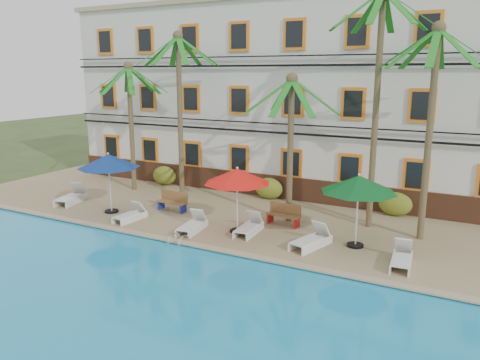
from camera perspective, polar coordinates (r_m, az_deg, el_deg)
The scene contains 25 objects.
ground at distance 19.17m, azimuth -5.90°, elevation -7.43°, with size 100.00×100.00×0.00m, color #384C23.
pool_deck at distance 23.24m, azimuth 0.92°, elevation -3.37°, with size 30.00×12.00×0.25m, color tan.
swimming_pool at distance 14.37m, azimuth -22.07°, elevation -15.20°, with size 26.00×12.00×0.20m, color #1C9AD2.
pool_coping at distance 18.38m, azimuth -7.48°, elevation -7.45°, with size 30.00×0.35×0.06m, color tan.
hotel_building at distance 26.88m, azimuth 5.84°, elevation 10.15°, with size 25.40×6.44×10.22m.
palm_a at distance 26.25m, azimuth -13.22°, elevation 8.52°, with size 4.14×4.14×6.99m.
palm_b at distance 24.13m, azimuth -7.40°, elevation 10.37°, with size 4.14×4.14×8.42m.
palm_c at distance 20.00m, azimuth 6.22°, elevation 6.51°, with size 4.14×4.14×6.41m.
palm_d at distance 19.78m, azimuth 16.45°, elevation 11.55°, with size 4.14×4.14×9.72m.
palm_e at distance 18.93m, azimuth 22.35°, elevation 8.49°, with size 4.14×4.14×8.22m.
shrub_left at distance 27.62m, azimuth -9.21°, elevation 0.54°, with size 1.50×0.90×1.10m, color #225F1B.
shrub_mid at distance 24.28m, azimuth 3.55°, elevation -1.03°, with size 1.50×0.90×1.10m, color #225F1B.
shrub_right at distance 22.53m, azimuth 18.41°, elevation -2.79°, with size 1.50×0.90×1.10m, color #225F1B.
umbrella_blue at distance 22.30m, azimuth -15.74°, elevation 2.21°, with size 2.85×2.85×2.84m.
umbrella_red at distance 18.75m, azimuth -0.34°, elevation 0.44°, with size 2.74×2.74×2.74m.
umbrella_green at distance 17.66m, azimuth 14.28°, elevation -0.52°, with size 2.83×2.83×2.82m.
lounger_a at distance 25.03m, azimuth -19.83°, elevation -1.92°, with size 1.24×2.16×0.97m.
lounger_b at distance 21.36m, azimuth -13.21°, elevation -4.14°, with size 0.71×1.70×0.79m.
lounger_c at distance 19.47m, azimuth -5.84°, elevation -5.46°, with size 0.85×1.86×0.85m.
lounger_d at distance 19.15m, azimuth 1.10°, elevation -5.72°, with size 0.75×1.83×0.85m.
lounger_e at distance 17.89m, azimuth 8.69°, elevation -7.18°, with size 1.19×2.03×0.90m.
lounger_f at distance 16.95m, azimuth 19.10°, elevation -9.00°, with size 0.79×1.84×0.85m.
bench_left at distance 22.39m, azimuth -8.19°, elevation -2.56°, with size 1.51×0.51×0.93m.
bench_right at distance 20.24m, azimuth 5.42°, elevation -4.16°, with size 1.54×0.64×0.93m.
pool_ladder at distance 18.28m, azimuth -7.48°, elevation -7.67°, with size 0.54×0.74×0.74m.
Camera 1 is at (10.05, -14.91, 6.65)m, focal length 35.00 mm.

